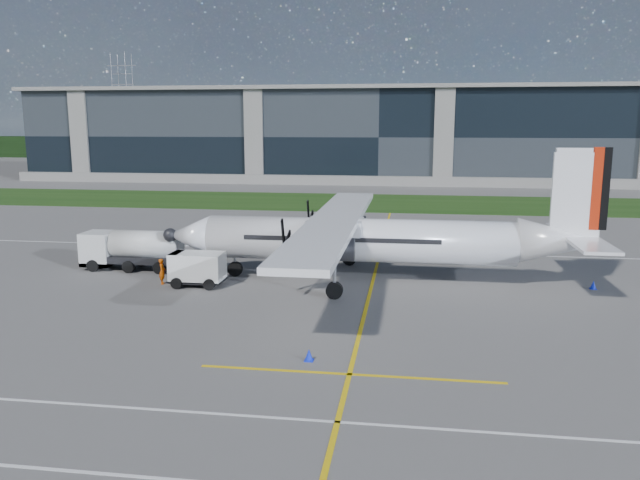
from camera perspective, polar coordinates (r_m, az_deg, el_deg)
ground at (r=69.74m, az=3.98°, el=2.63°), size 400.00×400.00×0.00m
grass_strip at (r=77.65m, az=4.43°, el=3.46°), size 400.00×18.00×0.04m
terminal_building at (r=109.02m, az=5.66°, el=9.43°), size 120.00×20.00×15.00m
tree_line at (r=169.09m, az=6.62°, el=8.29°), size 400.00×6.00×6.00m
pylon_west at (r=198.19m, az=-17.52°, el=11.68°), size 9.00×4.60×30.00m
yellow_taxiway_centerline at (r=40.11m, az=4.96°, el=-3.34°), size 0.20×70.00×0.01m
turboprop_aircraft at (r=38.15m, az=5.09°, el=2.30°), size 26.77×27.76×8.33m
fuel_tanker_truck at (r=43.73m, az=-17.35°, el=-0.85°), size 7.08×2.30×2.66m
baggage_tug at (r=38.26m, az=-11.13°, el=-2.65°), size 3.35×2.01×2.01m
ground_crew_person at (r=39.17m, az=-14.24°, el=-2.63°), size 0.69×0.84×1.80m
safety_cone_portwing at (r=26.14m, az=-1.01°, el=-10.46°), size 0.36×0.36×0.50m
safety_cone_fwd at (r=42.60m, az=-14.28°, el=-2.47°), size 0.36×0.36×0.50m
safety_cone_tail at (r=40.35m, az=23.71°, el=-3.78°), size 0.36×0.36×0.50m
safety_cone_nose_port at (r=40.55m, az=-11.81°, el=-3.02°), size 0.36×0.36×0.50m
safety_cone_nose_stbd at (r=42.55m, az=-11.00°, el=-2.35°), size 0.36×0.36×0.50m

